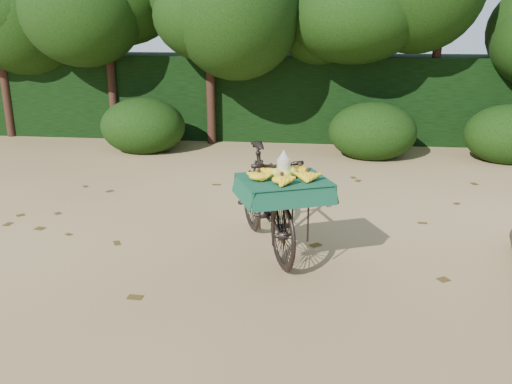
# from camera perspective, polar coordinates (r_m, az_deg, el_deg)

# --- Properties ---
(ground) EXTENTS (80.00, 80.00, 0.00)m
(ground) POSITION_cam_1_polar(r_m,az_deg,el_deg) (6.53, 1.67, -4.73)
(ground) COLOR tan
(ground) RESTS_ON ground
(vendor_bicycle) EXTENTS (1.39, 2.04, 1.18)m
(vendor_bicycle) POSITION_cam_1_polar(r_m,az_deg,el_deg) (5.99, 1.13, -0.66)
(vendor_bicycle) COLOR black
(vendor_bicycle) RESTS_ON ground
(hedge_backdrop) EXTENTS (26.00, 1.80, 1.80)m
(hedge_backdrop) POSITION_cam_1_polar(r_m,az_deg,el_deg) (12.44, 4.53, 10.04)
(hedge_backdrop) COLOR black
(hedge_backdrop) RESTS_ON ground
(tree_row) EXTENTS (14.50, 2.00, 4.00)m
(tree_row) POSITION_cam_1_polar(r_m,az_deg,el_deg) (11.61, 1.15, 15.03)
(tree_row) COLOR black
(tree_row) RESTS_ON ground
(bush_clumps) EXTENTS (8.80, 1.70, 0.90)m
(bush_clumps) POSITION_cam_1_polar(r_m,az_deg,el_deg) (10.52, 6.68, 6.19)
(bush_clumps) COLOR black
(bush_clumps) RESTS_ON ground
(leaf_litter) EXTENTS (7.00, 7.30, 0.01)m
(leaf_litter) POSITION_cam_1_polar(r_m,az_deg,el_deg) (7.14, 2.17, -2.75)
(leaf_litter) COLOR #443412
(leaf_litter) RESTS_ON ground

